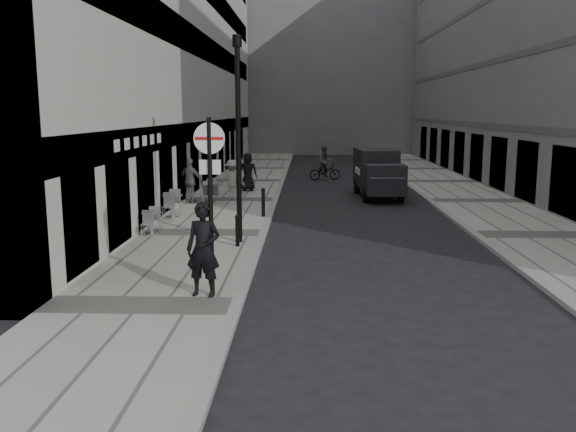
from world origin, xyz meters
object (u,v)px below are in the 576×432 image
at_px(lamppost, 238,130).
at_px(cyclist, 325,167).
at_px(walking_man, 203,249).
at_px(sign_post, 210,183).
at_px(panel_van, 378,171).

bearing_deg(lamppost, cyclist, 80.30).
distance_m(walking_man, cyclist, 23.86).
bearing_deg(cyclist, walking_man, -114.55).
height_order(sign_post, cyclist, sign_post).
relative_size(walking_man, sign_post, 0.54).
xyz_separation_m(sign_post, lamppost, (-0.01, 5.48, 0.96)).
relative_size(walking_man, cyclist, 1.00).
bearing_deg(walking_man, lamppost, 97.31).
xyz_separation_m(walking_man, lamppost, (0.16, 5.51, 2.39)).
distance_m(sign_post, cyclist, 23.88).
height_order(walking_man, panel_van, panel_van).
bearing_deg(lamppost, walking_man, -91.70).
bearing_deg(sign_post, panel_van, 73.08).
relative_size(sign_post, lamppost, 0.63).
xyz_separation_m(walking_man, sign_post, (0.18, 0.02, 1.43)).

